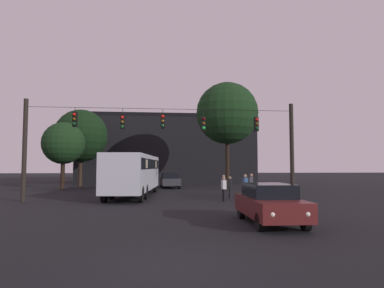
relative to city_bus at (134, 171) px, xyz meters
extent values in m
plane|color=black|center=(2.09, 6.90, -1.87)|extent=(168.00, 168.00, 0.00)
cylinder|color=black|center=(-6.63, -3.01, 1.37)|extent=(0.28, 0.28, 6.48)
cylinder|color=black|center=(10.80, -3.01, 1.37)|extent=(0.28, 0.28, 6.48)
cylinder|color=black|center=(2.09, -3.01, 4.12)|extent=(17.43, 0.02, 0.02)
cylinder|color=black|center=(-3.60, -3.01, 3.96)|extent=(0.03, 0.03, 0.29)
cube|color=black|center=(-3.60, -3.01, 3.34)|extent=(0.26, 0.32, 0.95)
sphere|color=red|center=(-3.60, -3.19, 3.64)|extent=(0.20, 0.20, 0.20)
sphere|color=#5B3D0C|center=(-3.60, -3.19, 3.34)|extent=(0.20, 0.20, 0.20)
sphere|color=#0C4219|center=(-3.60, -3.19, 3.04)|extent=(0.20, 0.20, 0.20)
cylinder|color=black|center=(-0.58, -3.01, 3.89)|extent=(0.03, 0.03, 0.43)
cube|color=black|center=(-0.58, -3.01, 3.19)|extent=(0.26, 0.32, 0.95)
sphere|color=red|center=(-0.58, -3.19, 3.49)|extent=(0.20, 0.20, 0.20)
sphere|color=#5B3D0C|center=(-0.58, -3.19, 3.19)|extent=(0.20, 0.20, 0.20)
sphere|color=#0C4219|center=(-0.58, -3.19, 2.89)|extent=(0.20, 0.20, 0.20)
cylinder|color=black|center=(2.02, -3.01, 3.93)|extent=(0.03, 0.03, 0.34)
cube|color=black|center=(2.02, -3.01, 3.29)|extent=(0.26, 0.32, 0.95)
sphere|color=red|center=(2.02, -3.19, 3.59)|extent=(0.20, 0.20, 0.20)
sphere|color=#5B3D0C|center=(2.02, -3.19, 3.29)|extent=(0.20, 0.20, 0.20)
sphere|color=#0C4219|center=(2.02, -3.19, 2.99)|extent=(0.20, 0.20, 0.20)
cylinder|color=black|center=(4.72, -3.01, 3.87)|extent=(0.03, 0.03, 0.46)
cube|color=black|center=(4.72, -3.01, 3.16)|extent=(0.26, 0.32, 0.95)
sphere|color=#510A0A|center=(4.72, -3.19, 3.46)|extent=(0.20, 0.20, 0.20)
sphere|color=#5B3D0C|center=(4.72, -3.19, 3.16)|extent=(0.20, 0.20, 0.20)
sphere|color=#1EE04C|center=(4.72, -3.19, 2.86)|extent=(0.20, 0.20, 0.20)
cylinder|color=black|center=(8.34, -3.01, 3.88)|extent=(0.03, 0.03, 0.45)
cube|color=black|center=(8.34, -3.01, 3.18)|extent=(0.26, 0.32, 0.95)
sphere|color=red|center=(8.34, -3.19, 3.48)|extent=(0.20, 0.20, 0.20)
sphere|color=#5B3D0C|center=(8.34, -3.19, 3.18)|extent=(0.20, 0.20, 0.20)
sphere|color=#0C4219|center=(8.34, -3.19, 2.88)|extent=(0.20, 0.20, 0.20)
cube|color=#B7BCC6|center=(0.00, 0.01, -0.12)|extent=(3.55, 11.19, 2.50)
cube|color=black|center=(0.00, 0.01, 0.49)|extent=(3.52, 10.54, 0.70)
cylinder|color=black|center=(-0.72, 4.06, -1.37)|extent=(0.37, 1.02, 1.00)
cylinder|color=black|center=(1.49, 3.84, -1.37)|extent=(0.37, 1.02, 1.00)
cylinder|color=black|center=(-1.32, -2.08, -1.37)|extent=(0.37, 1.02, 1.00)
cylinder|color=black|center=(0.89, -2.29, -1.37)|extent=(0.37, 1.02, 1.00)
cylinder|color=black|center=(-1.51, -4.05, -1.37)|extent=(0.37, 1.02, 1.00)
cylinder|color=black|center=(0.70, -4.26, -1.37)|extent=(0.37, 1.02, 1.00)
cube|color=beige|center=(0.32, 3.29, 0.49)|extent=(2.63, 1.04, 0.56)
cube|color=beige|center=(-0.26, -2.73, 0.49)|extent=(2.63, 1.04, 0.56)
cube|color=#511919|center=(5.97, -12.55, -1.21)|extent=(1.90, 4.34, 0.68)
cube|color=black|center=(5.98, -12.40, -0.61)|extent=(1.64, 2.36, 0.52)
cylinder|color=black|center=(6.73, -13.98, -1.55)|extent=(0.24, 0.65, 0.64)
cylinder|color=black|center=(5.15, -13.95, -1.55)|extent=(0.24, 0.65, 0.64)
cylinder|color=black|center=(6.80, -11.15, -1.55)|extent=(0.24, 0.65, 0.64)
cylinder|color=black|center=(5.22, -11.11, -1.55)|extent=(0.24, 0.65, 0.64)
sphere|color=white|center=(6.50, -14.66, -1.21)|extent=(0.18, 0.18, 0.18)
sphere|color=white|center=(5.35, -14.63, -1.21)|extent=(0.18, 0.18, 0.18)
cube|color=#2D2D33|center=(2.97, 9.55, -1.21)|extent=(2.01, 4.38, 0.68)
cube|color=black|center=(2.98, 9.40, -0.61)|extent=(1.70, 2.40, 0.52)
cylinder|color=black|center=(2.11, 10.93, -1.55)|extent=(0.25, 0.65, 0.64)
cylinder|color=black|center=(3.69, 11.00, -1.55)|extent=(0.25, 0.65, 0.64)
cylinder|color=black|center=(2.26, 8.09, -1.55)|extent=(0.25, 0.65, 0.64)
cylinder|color=black|center=(3.83, 8.17, -1.55)|extent=(0.25, 0.65, 0.64)
sphere|color=white|center=(2.29, 11.62, -1.21)|extent=(0.18, 0.18, 0.18)
sphere|color=white|center=(3.44, 11.67, -1.21)|extent=(0.18, 0.18, 0.18)
cylinder|color=black|center=(6.43, -1.13, -1.47)|extent=(0.14, 0.14, 0.78)
cylinder|color=black|center=(6.48, -0.98, -1.47)|extent=(0.14, 0.14, 0.78)
cube|color=#2D4C7F|center=(6.45, -1.06, -0.79)|extent=(0.33, 0.41, 0.59)
sphere|color=#8C6B51|center=(6.45, -1.06, -0.39)|extent=(0.21, 0.21, 0.21)
cylinder|color=black|center=(5.90, -4.04, -1.49)|extent=(0.14, 0.14, 0.76)
cylinder|color=black|center=(5.88, -3.89, -1.49)|extent=(0.14, 0.14, 0.76)
cube|color=silver|center=(5.89, -3.97, -0.82)|extent=(0.28, 0.39, 0.57)
sphere|color=#8C6B51|center=(5.89, -3.97, -0.44)|extent=(0.20, 0.20, 0.20)
cylinder|color=black|center=(6.63, -2.41, -1.49)|extent=(0.14, 0.14, 0.75)
cylinder|color=black|center=(6.58, -2.56, -1.49)|extent=(0.14, 0.14, 0.75)
cube|color=black|center=(6.61, -2.49, -0.83)|extent=(0.34, 0.42, 0.56)
sphere|color=#8C6B51|center=(6.61, -2.49, -0.45)|extent=(0.20, 0.20, 0.20)
cylinder|color=black|center=(8.33, -1.69, -1.45)|extent=(0.14, 0.14, 0.83)
cylinder|color=black|center=(8.37, -1.53, -1.45)|extent=(0.14, 0.14, 0.83)
cube|color=#4C4C56|center=(8.35, -1.61, -0.72)|extent=(0.34, 0.41, 0.62)
sphere|color=#8C6B51|center=(8.35, -1.61, -0.30)|extent=(0.22, 0.22, 0.22)
cylinder|color=black|center=(7.21, -4.33, -1.45)|extent=(0.14, 0.14, 0.84)
cylinder|color=black|center=(7.19, -4.17, -1.45)|extent=(0.14, 0.14, 0.84)
cube|color=#2D4C7F|center=(7.20, -4.25, -0.71)|extent=(0.29, 0.39, 0.63)
sphere|color=#8C6B51|center=(7.20, -4.25, -0.28)|extent=(0.23, 0.23, 0.23)
cube|color=black|center=(3.01, 24.16, 2.41)|extent=(23.25, 13.12, 8.55)
cube|color=black|center=(3.01, 24.16, 6.93)|extent=(23.25, 13.12, 0.50)
cylinder|color=black|center=(8.57, 7.67, 0.80)|extent=(0.36, 0.36, 5.33)
sphere|color=black|center=(8.57, 7.67, 5.62)|extent=(6.15, 6.15, 6.15)
cylinder|color=#2D2116|center=(-6.89, 13.74, -0.09)|extent=(0.42, 0.42, 3.56)
sphere|color=black|center=(-6.89, 13.74, 3.76)|extent=(5.91, 5.91, 5.91)
cylinder|color=black|center=(-7.39, 8.54, -0.35)|extent=(0.40, 0.40, 3.02)
sphere|color=black|center=(-7.39, 8.54, 2.58)|extent=(4.06, 4.06, 4.06)
camera|label=1|loc=(1.71, -25.17, 0.32)|focal=31.64mm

